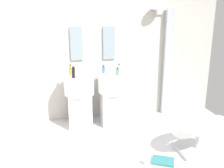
{
  "coord_description": "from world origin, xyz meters",
  "views": [
    {
      "loc": [
        -0.54,
        -2.93,
        1.95
      ],
      "look_at": [
        0.15,
        0.55,
        0.95
      ],
      "focal_mm": 39.94,
      "sensor_mm": 36.0,
      "label": 1
    }
  ],
  "objects_px": {
    "coffee_mug": "(147,162)",
    "soap_bottle_amber": "(70,70)",
    "soap_bottle_clear": "(119,69)",
    "lounge_chair": "(198,129)",
    "soap_bottle_blue": "(104,70)",
    "soap_bottle_black": "(73,72)",
    "magazine_teal": "(163,161)",
    "pedestal_sink_left": "(80,98)",
    "shower_column": "(167,61)",
    "soap_bottle_green": "(118,72)",
    "pedestal_sink_right": "(113,96)",
    "soap_bottle_grey": "(73,74)"
  },
  "relations": [
    {
      "from": "coffee_mug",
      "to": "soap_bottle_amber",
      "type": "distance_m",
      "value": 1.96
    },
    {
      "from": "soap_bottle_clear",
      "to": "soap_bottle_amber",
      "type": "relative_size",
      "value": 0.88
    },
    {
      "from": "lounge_chair",
      "to": "soap_bottle_clear",
      "type": "distance_m",
      "value": 1.67
    },
    {
      "from": "soap_bottle_clear",
      "to": "soap_bottle_blue",
      "type": "height_order",
      "value": "soap_bottle_clear"
    },
    {
      "from": "soap_bottle_blue",
      "to": "soap_bottle_black",
      "type": "bearing_deg",
      "value": -156.52
    },
    {
      "from": "magazine_teal",
      "to": "soap_bottle_blue",
      "type": "distance_m",
      "value": 1.85
    },
    {
      "from": "pedestal_sink_left",
      "to": "soap_bottle_clear",
      "type": "distance_m",
      "value": 0.87
    },
    {
      "from": "coffee_mug",
      "to": "soap_bottle_black",
      "type": "xyz_separation_m",
      "value": [
        -0.87,
        1.25,
        0.97
      ]
    },
    {
      "from": "shower_column",
      "to": "soap_bottle_blue",
      "type": "bearing_deg",
      "value": -170.04
    },
    {
      "from": "magazine_teal",
      "to": "soap_bottle_clear",
      "type": "relative_size",
      "value": 1.82
    },
    {
      "from": "shower_column",
      "to": "coffee_mug",
      "type": "relative_size",
      "value": 21.45
    },
    {
      "from": "shower_column",
      "to": "soap_bottle_green",
      "type": "relative_size",
      "value": 15.75
    },
    {
      "from": "pedestal_sink_right",
      "to": "soap_bottle_blue",
      "type": "xyz_separation_m",
      "value": [
        -0.15,
        0.07,
        0.48
      ]
    },
    {
      "from": "soap_bottle_amber",
      "to": "soap_bottle_grey",
      "type": "height_order",
      "value": "soap_bottle_amber"
    },
    {
      "from": "coffee_mug",
      "to": "shower_column",
      "type": "bearing_deg",
      "value": 61.06
    },
    {
      "from": "shower_column",
      "to": "soap_bottle_grey",
      "type": "bearing_deg",
      "value": -167.4
    },
    {
      "from": "soap_bottle_black",
      "to": "soap_bottle_clear",
      "type": "relative_size",
      "value": 1.16
    },
    {
      "from": "soap_bottle_amber",
      "to": "soap_bottle_grey",
      "type": "relative_size",
      "value": 1.41
    },
    {
      "from": "lounge_chair",
      "to": "soap_bottle_clear",
      "type": "height_order",
      "value": "soap_bottle_clear"
    },
    {
      "from": "coffee_mug",
      "to": "soap_bottle_blue",
      "type": "bearing_deg",
      "value": 102.74
    },
    {
      "from": "coffee_mug",
      "to": "soap_bottle_grey",
      "type": "relative_size",
      "value": 0.72
    },
    {
      "from": "soap_bottle_amber",
      "to": "soap_bottle_green",
      "type": "bearing_deg",
      "value": -11.23
    },
    {
      "from": "soap_bottle_black",
      "to": "soap_bottle_grey",
      "type": "relative_size",
      "value": 1.44
    },
    {
      "from": "lounge_chair",
      "to": "soap_bottle_black",
      "type": "height_order",
      "value": "soap_bottle_black"
    },
    {
      "from": "magazine_teal",
      "to": "soap_bottle_amber",
      "type": "distance_m",
      "value": 2.08
    },
    {
      "from": "pedestal_sink_left",
      "to": "soap_bottle_amber",
      "type": "height_order",
      "value": "soap_bottle_amber"
    },
    {
      "from": "soap_bottle_clear",
      "to": "magazine_teal",
      "type": "bearing_deg",
      "value": -78.21
    },
    {
      "from": "soap_bottle_green",
      "to": "pedestal_sink_right",
      "type": "bearing_deg",
      "value": 116.86
    },
    {
      "from": "soap_bottle_green",
      "to": "pedestal_sink_left",
      "type": "bearing_deg",
      "value": 169.1
    },
    {
      "from": "pedestal_sink_right",
      "to": "soap_bottle_clear",
      "type": "distance_m",
      "value": 0.5
    },
    {
      "from": "soap_bottle_amber",
      "to": "soap_bottle_clear",
      "type": "bearing_deg",
      "value": 0.82
    },
    {
      "from": "lounge_chair",
      "to": "soap_bottle_grey",
      "type": "height_order",
      "value": "soap_bottle_grey"
    },
    {
      "from": "lounge_chair",
      "to": "soap_bottle_grey",
      "type": "relative_size",
      "value": 7.75
    },
    {
      "from": "lounge_chair",
      "to": "soap_bottle_black",
      "type": "xyz_separation_m",
      "value": [
        -1.7,
        1.04,
        0.68
      ]
    },
    {
      "from": "magazine_teal",
      "to": "lounge_chair",
      "type": "bearing_deg",
      "value": 44.08
    },
    {
      "from": "soap_bottle_green",
      "to": "coffee_mug",
      "type": "bearing_deg",
      "value": -84.59
    },
    {
      "from": "magazine_teal",
      "to": "coffee_mug",
      "type": "height_order",
      "value": "coffee_mug"
    },
    {
      "from": "coffee_mug",
      "to": "soap_bottle_green",
      "type": "bearing_deg",
      "value": 95.41
    },
    {
      "from": "coffee_mug",
      "to": "magazine_teal",
      "type": "bearing_deg",
      "value": 5.47
    },
    {
      "from": "magazine_teal",
      "to": "soap_bottle_blue",
      "type": "relative_size",
      "value": 2.15
    },
    {
      "from": "soap_bottle_amber",
      "to": "soap_bottle_blue",
      "type": "xyz_separation_m",
      "value": [
        0.58,
        0.04,
        -0.02
      ]
    },
    {
      "from": "pedestal_sink_right",
      "to": "soap_bottle_black",
      "type": "relative_size",
      "value": 5.47
    },
    {
      "from": "lounge_chair",
      "to": "soap_bottle_clear",
      "type": "xyz_separation_m",
      "value": [
        -0.89,
        1.25,
        0.67
      ]
    },
    {
      "from": "soap_bottle_grey",
      "to": "pedestal_sink_left",
      "type": "bearing_deg",
      "value": 49.9
    },
    {
      "from": "pedestal_sink_right",
      "to": "coffee_mug",
      "type": "bearing_deg",
      "value": -82.51
    },
    {
      "from": "pedestal_sink_left",
      "to": "soap_bottle_grey",
      "type": "xyz_separation_m",
      "value": [
        -0.1,
        -0.12,
        0.47
      ]
    },
    {
      "from": "soap_bottle_blue",
      "to": "soap_bottle_green",
      "type": "bearing_deg",
      "value": -42.11
    },
    {
      "from": "soap_bottle_clear",
      "to": "lounge_chair",
      "type": "bearing_deg",
      "value": -54.54
    },
    {
      "from": "pedestal_sink_left",
      "to": "soap_bottle_green",
      "type": "xyz_separation_m",
      "value": [
        0.66,
        -0.13,
        0.47
      ]
    },
    {
      "from": "soap_bottle_black",
      "to": "soap_bottle_blue",
      "type": "height_order",
      "value": "soap_bottle_black"
    }
  ]
}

